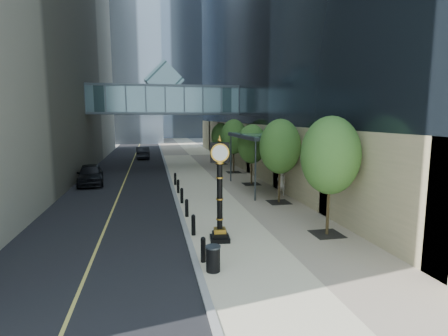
{
  "coord_description": "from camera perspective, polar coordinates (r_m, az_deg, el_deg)",
  "views": [
    {
      "loc": [
        -4.54,
        -11.82,
        5.64
      ],
      "look_at": [
        -0.83,
        6.02,
        2.99
      ],
      "focal_mm": 28.0,
      "sensor_mm": 36.0,
      "label": 1
    }
  ],
  "objects": [
    {
      "name": "sidewalk",
      "position": [
        52.41,
        -5.6,
        2.1
      ],
      "size": [
        8.0,
        180.0,
        0.06
      ],
      "primitive_type": "cube",
      "color": "beige",
      "rests_on": "ground"
    },
    {
      "name": "car_near",
      "position": [
        31.5,
        -20.97,
        -0.96
      ],
      "size": [
        2.66,
        5.28,
        1.72
      ],
      "primitive_type": "imported",
      "rotation": [
        0.0,
        0.0,
        0.13
      ],
      "color": "black",
      "rests_on": "road"
    },
    {
      "name": "road",
      "position": [
        52.18,
        -14.38,
        1.83
      ],
      "size": [
        8.0,
        180.0,
        0.02
      ],
      "primitive_type": "cube",
      "color": "black",
      "rests_on": "ground"
    },
    {
      "name": "trash_bin",
      "position": [
        13.15,
        -1.8,
        -14.69
      ],
      "size": [
        0.58,
        0.58,
        0.9
      ],
      "primitive_type": "cylinder",
      "rotation": [
        0.0,
        0.0,
        -0.12
      ],
      "color": "black",
      "rests_on": "sidewalk"
    },
    {
      "name": "ground",
      "position": [
        13.86,
        8.8,
        -15.84
      ],
      "size": [
        320.0,
        320.0,
        0.0
      ],
      "primitive_type": "plane",
      "color": "gray",
      "rests_on": "ground"
    },
    {
      "name": "street_clock",
      "position": [
        15.7,
        -0.7,
        -4.8
      ],
      "size": [
        0.96,
        0.96,
        4.68
      ],
      "rotation": [
        0.0,
        0.0,
        -0.1
      ],
      "color": "black",
      "rests_on": "sidewalk"
    },
    {
      "name": "car_far",
      "position": [
        49.27,
        -13.13,
        2.47
      ],
      "size": [
        1.96,
        4.98,
        1.61
      ],
      "primitive_type": "imported",
      "rotation": [
        0.0,
        0.0,
        3.19
      ],
      "color": "black",
      "rests_on": "road"
    },
    {
      "name": "street_trees",
      "position": [
        27.93,
        5.25,
        4.18
      ],
      "size": [
        2.75,
        28.57,
        5.66
      ],
      "color": "black",
      "rests_on": "sidewalk"
    },
    {
      "name": "bollard_row",
      "position": [
        21.52,
        -6.53,
        -5.56
      ],
      "size": [
        0.2,
        16.2,
        0.9
      ],
      "color": "black",
      "rests_on": "sidewalk"
    },
    {
      "name": "entrance_canopy",
      "position": [
        27.07,
        5.53,
        5.18
      ],
      "size": [
        3.0,
        8.0,
        4.38
      ],
      "color": "#383F44",
      "rests_on": "ground"
    },
    {
      "name": "distant_tower_c",
      "position": [
        134.53,
        -12.87,
        19.61
      ],
      "size": [
        22.0,
        22.0,
        65.0
      ],
      "primitive_type": "cube",
      "color": "#92A5B8",
      "rests_on": "ground"
    },
    {
      "name": "curb",
      "position": [
        52.14,
        -9.98,
        1.99
      ],
      "size": [
        0.25,
        180.0,
        0.07
      ],
      "primitive_type": "cube",
      "color": "gray",
      "rests_on": "ground"
    },
    {
      "name": "skywalk",
      "position": [
        39.9,
        -9.69,
        11.15
      ],
      "size": [
        17.0,
        4.2,
        5.8
      ],
      "color": "slate",
      "rests_on": "ground"
    },
    {
      "name": "pedestrian",
      "position": [
        25.4,
        9.34,
        -2.43
      ],
      "size": [
        0.69,
        0.48,
        1.81
      ],
      "primitive_type": "imported",
      "rotation": [
        0.0,
        0.0,
        3.21
      ],
      "color": "beige",
      "rests_on": "sidewalk"
    }
  ]
}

